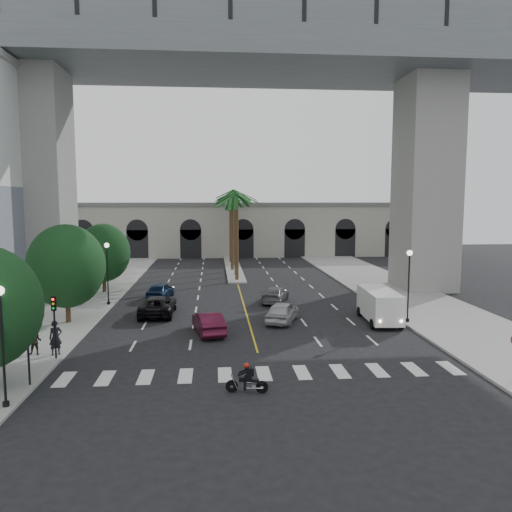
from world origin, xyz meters
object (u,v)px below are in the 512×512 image
Objects in this scene: car_c at (158,306)px; car_d at (275,295)px; lamp_post_right at (409,280)px; pedestrian_a at (56,338)px; cargo_van at (380,305)px; pedestrian_b at (35,341)px; traffic_signal_near at (27,336)px; lamp_post_left_near at (2,336)px; car_a at (282,312)px; traffic_signal_far at (54,317)px; car_b at (208,323)px; lamp_post_left_far at (107,268)px; motorcycle_rider at (248,379)px; car_e at (160,290)px.

car_d is at bearing -155.97° from car_c.
lamp_post_right is 2.73× the size of pedestrian_a.
cargo_van reaches higher than pedestrian_b.
traffic_signal_near is at bearing 74.31° from car_c.
traffic_signal_near reaches higher than car_d.
lamp_post_right is 1.47× the size of traffic_signal_near.
traffic_signal_near is (0.10, 2.50, -0.71)m from lamp_post_left_near.
car_a is 2.29× the size of pedestrian_a.
traffic_signal_far reaches higher than car_d.
lamp_post_left_near is at bearing -143.73° from cargo_van.
traffic_signal_near is 0.64× the size of cargo_van.
car_a is at bearing 177.31° from cargo_van.
car_b is (8.49, 11.51, -2.48)m from lamp_post_left_near.
pedestrian_a is (-0.10, -13.81, -2.09)m from lamp_post_left_far.
lamp_post_left_near is at bearing -90.88° from traffic_signal_far.
lamp_post_left_far is 13.96m from pedestrian_a.
motorcycle_rider is 1.01× the size of pedestrian_a.
car_e is 19.84m from cargo_van.
pedestrian_b is at bearing 60.93° from car_c.
car_d is 2.97× the size of pedestrian_b.
lamp_post_left_near is 1.00× the size of lamp_post_left_far.
cargo_van is at bearing 32.92° from lamp_post_left_near.
traffic_signal_far is 2.21m from pedestrian_b.
traffic_signal_near reaches higher than pedestrian_b.
lamp_post_left_near is at bearing 66.85° from car_a.
lamp_post_left_far is at bearing -59.61° from car_b.
pedestrian_b is (-24.08, -5.77, -2.28)m from lamp_post_right.
lamp_post_left_near and lamp_post_left_far have the same top height.
traffic_signal_near reaches higher than car_a.
car_b is 2.82× the size of pedestrian_b.
lamp_post_right reaches higher than pedestrian_a.
motorcycle_rider is at bearing 5.43° from lamp_post_left_near.
traffic_signal_near is 2.29× the size of pedestrian_b.
lamp_post_left_far is at bearing 64.35° from pedestrian_a.
car_b is at bearing 1.45° from pedestrian_a.
pedestrian_a is at bearing 15.25° from car_b.
cargo_van is (20.90, 13.53, -1.90)m from lamp_post_left_near.
car_b is 0.79× the size of cargo_van.
lamp_post_left_near is at bearing -114.44° from pedestrian_a.
car_e reaches higher than motorcycle_rider.
motorcycle_rider is 12.22m from pedestrian_a.
car_c is 6.71m from car_e.
car_c is at bearing 166.92° from lamp_post_right.
motorcycle_rider is 0.44× the size of car_a.
lamp_post_left_near is at bearing 73.27° from car_d.
lamp_post_right reaches higher than motorcycle_rider.
motorcycle_rider is (10.42, -20.01, -2.57)m from lamp_post_left_far.
car_d is (0.33, 7.08, -0.08)m from car_a.
car_e is 0.76× the size of cargo_van.
lamp_post_right is (22.80, -8.00, 0.00)m from lamp_post_left_far.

